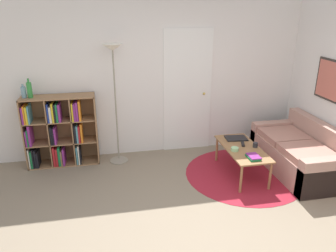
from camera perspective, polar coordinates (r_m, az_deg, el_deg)
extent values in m
plane|color=gray|center=(3.78, 5.93, -19.23)|extent=(14.00, 14.00, 0.00)
cube|color=silver|center=(5.37, -1.11, 8.69)|extent=(7.63, 0.05, 2.60)
cube|color=white|center=(5.49, 3.41, 5.96)|extent=(0.81, 0.02, 2.05)
sphere|color=tan|center=(5.55, 6.30, 5.61)|extent=(0.04, 0.04, 0.04)
cube|color=#332D28|center=(5.34, 26.52, 7.11)|extent=(0.02, 0.63, 0.60)
cube|color=#C66656|center=(5.33, 26.41, 7.11)|extent=(0.01, 0.57, 0.54)
cylinder|color=maroon|center=(5.10, 13.06, -8.13)|extent=(1.75, 1.75, 0.01)
cube|color=#936B47|center=(5.43, -23.62, -1.16)|extent=(0.02, 0.34, 1.11)
cube|color=#936B47|center=(5.29, -12.34, -0.40)|extent=(0.02, 0.34, 1.11)
cube|color=#936B47|center=(5.17, -18.72, 4.84)|extent=(1.08, 0.34, 0.02)
cube|color=#936B47|center=(5.55, -17.43, -6.03)|extent=(1.08, 0.34, 0.02)
cube|color=#936B47|center=(5.49, -17.89, -0.18)|extent=(1.08, 0.02, 1.11)
cube|color=#936B47|center=(5.36, -19.90, -0.91)|extent=(0.02, 0.32, 1.07)
cube|color=#936B47|center=(5.32, -16.19, -0.66)|extent=(0.02, 0.32, 1.07)
cube|color=#936B47|center=(5.40, -17.84, -2.55)|extent=(1.05, 0.32, 0.02)
cube|color=#936B47|center=(5.28, -18.27, 1.02)|extent=(1.05, 0.32, 0.02)
cube|color=silver|center=(5.54, -22.83, -4.92)|extent=(0.02, 0.27, 0.31)
cube|color=#196B38|center=(5.54, -22.53, -5.09)|extent=(0.03, 0.25, 0.28)
cube|color=black|center=(5.51, -22.30, -5.00)|extent=(0.02, 0.22, 0.31)
cube|color=black|center=(5.51, -21.97, -5.06)|extent=(0.03, 0.22, 0.29)
cube|color=black|center=(5.52, -21.64, -5.21)|extent=(0.03, 0.23, 0.25)
cube|color=#B21E23|center=(5.47, -19.11, -4.74)|extent=(0.03, 0.25, 0.31)
cube|color=#B21E23|center=(5.46, -18.72, -4.88)|extent=(0.03, 0.23, 0.29)
cube|color=#196B38|center=(5.45, -18.33, -4.72)|extent=(0.03, 0.24, 0.31)
cube|color=olive|center=(5.46, -17.97, -5.04)|extent=(0.02, 0.24, 0.24)
cube|color=#7F287A|center=(5.46, -17.64, -4.82)|extent=(0.03, 0.26, 0.27)
cube|color=teal|center=(5.43, -15.50, -4.65)|extent=(0.02, 0.25, 0.29)
cube|color=silver|center=(5.42, -15.23, -4.51)|extent=(0.02, 0.25, 0.31)
cube|color=black|center=(5.42, -14.99, -4.71)|extent=(0.02, 0.24, 0.27)
cube|color=#7F287A|center=(5.41, -23.30, -1.75)|extent=(0.02, 0.26, 0.24)
cube|color=#196B38|center=(5.39, -23.10, -1.71)|extent=(0.02, 0.22, 0.26)
cube|color=#7F287A|center=(5.39, -22.80, -1.32)|extent=(0.03, 0.26, 0.32)
cube|color=black|center=(5.31, -19.60, -1.40)|extent=(0.03, 0.21, 0.28)
cube|color=black|center=(5.33, -19.28, -1.41)|extent=(0.02, 0.24, 0.27)
cube|color=#7F287A|center=(5.33, -18.98, -1.41)|extent=(0.03, 0.24, 0.26)
cube|color=black|center=(5.30, -15.81, -1.03)|extent=(0.03, 0.27, 0.28)
cube|color=teal|center=(5.29, -15.47, -1.06)|extent=(0.03, 0.26, 0.27)
cube|color=#B21E23|center=(5.28, -15.15, -1.12)|extent=(0.03, 0.25, 0.27)
cube|color=orange|center=(5.27, -14.80, -0.95)|extent=(0.03, 0.24, 0.30)
cube|color=#7F287A|center=(5.27, -23.90, 1.80)|extent=(0.03, 0.20, 0.26)
cube|color=orange|center=(5.28, -23.60, 1.99)|extent=(0.02, 0.25, 0.28)
cube|color=gold|center=(5.25, -23.32, 1.85)|extent=(0.03, 0.19, 0.26)
cube|color=teal|center=(5.27, -22.95, 2.03)|extent=(0.02, 0.26, 0.27)
cube|color=navy|center=(5.19, -20.10, 2.24)|extent=(0.02, 0.20, 0.28)
cube|color=silver|center=(5.23, -19.68, 2.15)|extent=(0.03, 0.27, 0.24)
cube|color=gold|center=(5.20, -19.36, 2.40)|extent=(0.03, 0.24, 0.29)
cube|color=black|center=(5.21, -19.01, 2.36)|extent=(0.02, 0.25, 0.27)
cube|color=#196B38|center=(5.19, -18.71, 2.35)|extent=(0.03, 0.22, 0.28)
cube|color=#7F287A|center=(5.19, -18.33, 2.36)|extent=(0.03, 0.23, 0.27)
cube|color=gold|center=(5.16, -16.26, 2.51)|extent=(0.02, 0.22, 0.28)
cube|color=#7F287A|center=(5.16, -15.93, 2.53)|extent=(0.03, 0.23, 0.27)
cube|color=#7F287A|center=(5.14, -15.55, 2.63)|extent=(0.03, 0.20, 0.29)
cube|color=orange|center=(5.15, -15.12, 2.77)|extent=(0.03, 0.22, 0.31)
cylinder|color=gray|center=(5.42, -8.52, -5.91)|extent=(0.29, 0.29, 0.01)
cylinder|color=gray|center=(5.08, -9.07, 3.45)|extent=(0.02, 0.02, 1.76)
cone|color=white|center=(4.90, -9.66, 13.34)|extent=(0.30, 0.30, 0.10)
cube|color=tan|center=(5.37, 21.60, -5.24)|extent=(0.83, 1.57, 0.40)
cube|color=tan|center=(5.49, 24.80, -3.22)|extent=(0.16, 1.57, 0.74)
cube|color=tan|center=(4.83, 26.09, -7.97)|extent=(0.83, 0.16, 0.54)
cube|color=tan|center=(5.89, 18.12, -1.75)|extent=(0.83, 0.16, 0.54)
cube|color=tan|center=(4.99, 23.06, -4.25)|extent=(0.63, 0.61, 0.10)
cube|color=tan|center=(5.47, 19.53, -1.60)|extent=(0.63, 0.61, 0.10)
cube|color=#996B42|center=(4.92, 12.83, -3.81)|extent=(0.50, 1.06, 0.02)
cylinder|color=#996B42|center=(4.54, 12.60, -9.03)|extent=(0.04, 0.04, 0.41)
cylinder|color=#996B42|center=(5.34, 8.50, -4.01)|extent=(0.04, 0.04, 0.41)
cylinder|color=#996B42|center=(4.71, 17.36, -8.33)|extent=(0.04, 0.04, 0.41)
cylinder|color=#996B42|center=(5.49, 12.66, -3.59)|extent=(0.04, 0.04, 0.41)
cube|color=black|center=(5.20, 11.76, -2.09)|extent=(0.34, 0.26, 0.02)
cylinder|color=#9ED193|center=(4.78, 11.55, -3.96)|extent=(0.11, 0.11, 0.05)
cube|color=#196B38|center=(4.61, 14.60, -5.34)|extent=(0.15, 0.21, 0.03)
cube|color=#7F287A|center=(4.61, 14.71, -5.07)|extent=(0.15, 0.21, 0.01)
cylinder|color=#28282D|center=(4.96, 14.96, -3.20)|extent=(0.07, 0.07, 0.07)
cube|color=black|center=(5.01, 12.91, -3.07)|extent=(0.09, 0.17, 0.02)
cylinder|color=#6B93A3|center=(5.24, -23.84, 5.37)|extent=(0.07, 0.07, 0.16)
cylinder|color=#6B93A3|center=(5.21, -24.00, 6.45)|extent=(0.03, 0.03, 0.04)
cylinder|color=#2D8438|center=(5.20, -22.97, 5.77)|extent=(0.07, 0.07, 0.23)
cylinder|color=#2D8438|center=(5.17, -23.19, 7.29)|extent=(0.03, 0.03, 0.06)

